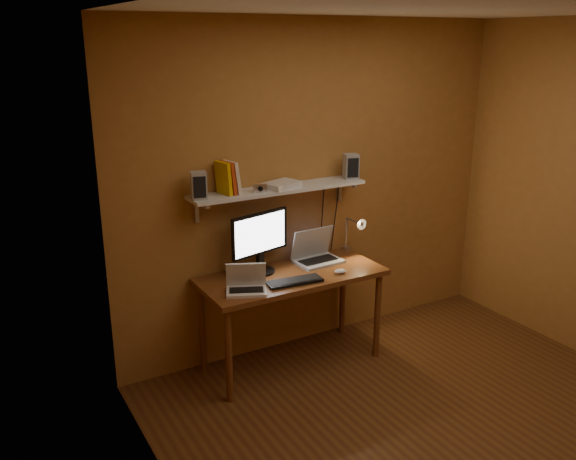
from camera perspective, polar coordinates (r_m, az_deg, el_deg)
room at (r=3.68m, az=16.14°, el=-1.24°), size 3.44×3.24×2.64m
desk at (r=4.61m, az=0.36°, el=-5.12°), size 1.40×0.60×0.75m
wall_shelf at (r=4.55m, az=-0.85°, el=3.80°), size 1.40×0.25×0.21m
monitor at (r=4.53m, az=-2.63°, el=-0.86°), size 0.51×0.26×0.47m
laptop at (r=4.82m, az=2.57°, el=-2.13°), size 0.37×0.28×0.26m
netbook at (r=4.27m, az=-3.93°, el=-5.03°), size 0.34×0.30×0.20m
keyboard at (r=4.41m, az=0.60°, el=-4.84°), size 0.42×0.18×0.02m
mouse at (r=4.60m, az=4.94°, el=-3.87°), size 0.11×0.08×0.03m
desk_lamp at (r=4.95m, az=6.26°, el=0.01°), size 0.09×0.23×0.38m
speaker_left at (r=4.25m, az=-8.35°, el=4.15°), size 0.13×0.13×0.19m
speaker_right at (r=4.85m, az=5.91°, el=5.94°), size 0.14×0.14×0.20m
books at (r=4.35m, az=-5.67°, el=4.88°), size 0.15×0.17×0.24m
shelf_camera at (r=4.41m, az=-2.63°, el=3.93°), size 0.10×0.06×0.06m
router at (r=4.54m, az=-0.60°, el=4.26°), size 0.31×0.25×0.04m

